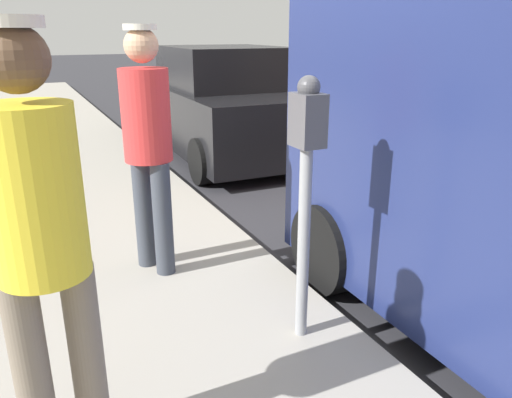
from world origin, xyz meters
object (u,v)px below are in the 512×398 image
at_px(pedestrian_in_yellow, 40,232).
at_px(parked_sedan_behind, 221,105).
at_px(pedestrian_in_red, 148,136).
at_px(parking_meter_near, 306,168).

xyz_separation_m(pedestrian_in_yellow, parked_sedan_behind, (-2.94, -5.53, -0.43)).
distance_m(pedestrian_in_red, parked_sedan_behind, 4.53).
bearing_deg(parking_meter_near, pedestrian_in_yellow, 13.92).
bearing_deg(pedestrian_in_red, parking_meter_near, 114.14).
height_order(pedestrian_in_red, parked_sedan_behind, pedestrian_in_red).
bearing_deg(pedestrian_in_yellow, pedestrian_in_red, -116.89).
xyz_separation_m(pedestrian_in_yellow, pedestrian_in_red, (-0.80, -1.57, -0.01)).
bearing_deg(pedestrian_in_yellow, parked_sedan_behind, -117.99).
xyz_separation_m(parking_meter_near, pedestrian_in_red, (0.55, -1.23, -0.01)).
bearing_deg(parked_sedan_behind, parking_meter_near, 72.98).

